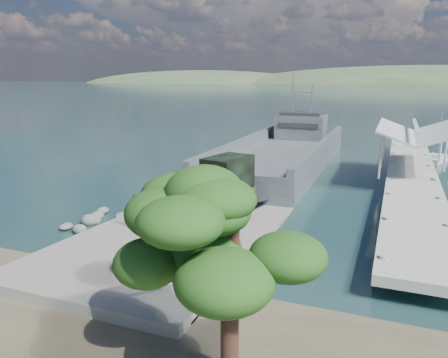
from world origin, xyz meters
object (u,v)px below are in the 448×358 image
pier (412,168)px  sailboat_near (437,159)px  landing_craft (281,159)px  soldier (137,213)px  military_truck (216,186)px  overhang_tree (220,223)px

pier → sailboat_near: sailboat_near is taller
landing_craft → sailboat_near: bearing=29.4°
soldier → sailboat_near: sailboat_near is taller
sailboat_near → military_truck: bearing=-99.3°
landing_craft → overhang_tree: 33.95m
pier → sailboat_near: size_ratio=7.45×
pier → overhang_tree: (-6.19, -29.33, 3.52)m
pier → sailboat_near: bearing=76.9°
military_truck → sailboat_near: size_ratio=1.35×
soldier → overhang_tree: 14.05m
soldier → sailboat_near: (18.51, 32.27, -1.07)m
soldier → overhang_tree: (9.36, -9.79, 3.74)m
military_truck → overhang_tree: bearing=-54.1°
military_truck → pier: bearing=63.1°
pier → overhang_tree: overhang_tree is taller
pier → landing_craft: (-12.64, 3.73, -0.75)m
pier → military_truck: size_ratio=5.52×
sailboat_near → overhang_tree: size_ratio=0.84×
military_truck → overhang_tree: overhang_tree is taller
overhang_tree → soldier: bearing=133.7°
sailboat_near → overhang_tree: overhang_tree is taller
pier → soldier: bearing=-128.5°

